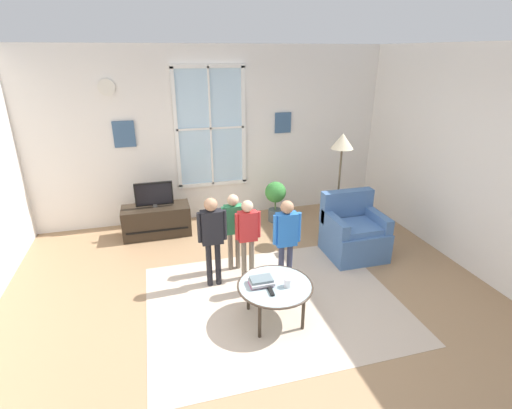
{
  "coord_description": "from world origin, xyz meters",
  "views": [
    {
      "loc": [
        -0.97,
        -3.36,
        2.71
      ],
      "look_at": [
        0.15,
        0.74,
        0.98
      ],
      "focal_mm": 26.66,
      "sensor_mm": 36.0,
      "label": 1
    }
  ],
  "objects_px": {
    "person_red_shirt": "(248,231)",
    "potted_plant_by_window": "(275,197)",
    "person_blue_shirt": "(286,234)",
    "coffee_table": "(275,287)",
    "tv_stand": "(157,221)",
    "cup": "(288,282)",
    "floor_lamp": "(342,152)",
    "remote_near_books": "(271,292)",
    "person_green_shirt": "(234,224)",
    "television": "(154,194)",
    "person_black_shirt": "(212,232)",
    "armchair": "(353,233)",
    "book_stack": "(261,281)"
  },
  "relations": [
    {
      "from": "person_blue_shirt",
      "to": "potted_plant_by_window",
      "type": "distance_m",
      "value": 1.97
    },
    {
      "from": "coffee_table",
      "to": "remote_near_books",
      "type": "distance_m",
      "value": 0.15
    },
    {
      "from": "floor_lamp",
      "to": "remote_near_books",
      "type": "bearing_deg",
      "value": -132.56
    },
    {
      "from": "armchair",
      "to": "person_black_shirt",
      "type": "height_order",
      "value": "person_black_shirt"
    },
    {
      "from": "coffee_table",
      "to": "person_blue_shirt",
      "type": "distance_m",
      "value": 0.71
    },
    {
      "from": "armchair",
      "to": "person_black_shirt",
      "type": "xyz_separation_m",
      "value": [
        -2.03,
        -0.26,
        0.4
      ]
    },
    {
      "from": "remote_near_books",
      "to": "potted_plant_by_window",
      "type": "distance_m",
      "value": 2.71
    },
    {
      "from": "floor_lamp",
      "to": "tv_stand",
      "type": "bearing_deg",
      "value": 162.65
    },
    {
      "from": "tv_stand",
      "to": "person_red_shirt",
      "type": "distance_m",
      "value": 1.95
    },
    {
      "from": "tv_stand",
      "to": "book_stack",
      "type": "xyz_separation_m",
      "value": [
        1.01,
        -2.39,
        0.23
      ]
    },
    {
      "from": "tv_stand",
      "to": "remote_near_books",
      "type": "height_order",
      "value": "tv_stand"
    },
    {
      "from": "person_green_shirt",
      "to": "person_red_shirt",
      "type": "distance_m",
      "value": 0.28
    },
    {
      "from": "person_black_shirt",
      "to": "person_green_shirt",
      "type": "bearing_deg",
      "value": 43.27
    },
    {
      "from": "person_black_shirt",
      "to": "person_green_shirt",
      "type": "distance_m",
      "value": 0.45
    },
    {
      "from": "person_green_shirt",
      "to": "person_red_shirt",
      "type": "bearing_deg",
      "value": -64.67
    },
    {
      "from": "tv_stand",
      "to": "person_green_shirt",
      "type": "xyz_separation_m",
      "value": [
        0.95,
        -1.32,
        0.42
      ]
    },
    {
      "from": "television",
      "to": "person_red_shirt",
      "type": "relative_size",
      "value": 0.53
    },
    {
      "from": "television",
      "to": "person_blue_shirt",
      "type": "xyz_separation_m",
      "value": [
        1.47,
        -1.87,
        0.03
      ]
    },
    {
      "from": "cup",
      "to": "floor_lamp",
      "type": "xyz_separation_m",
      "value": [
        1.39,
        1.67,
        0.88
      ]
    },
    {
      "from": "tv_stand",
      "to": "cup",
      "type": "relative_size",
      "value": 10.78
    },
    {
      "from": "potted_plant_by_window",
      "to": "floor_lamp",
      "type": "distance_m",
      "value": 1.44
    },
    {
      "from": "person_black_shirt",
      "to": "person_green_shirt",
      "type": "height_order",
      "value": "person_black_shirt"
    },
    {
      "from": "coffee_table",
      "to": "person_black_shirt",
      "type": "height_order",
      "value": "person_black_shirt"
    },
    {
      "from": "coffee_table",
      "to": "remote_near_books",
      "type": "relative_size",
      "value": 5.74
    },
    {
      "from": "tv_stand",
      "to": "cup",
      "type": "bearing_deg",
      "value": -63.11
    },
    {
      "from": "person_green_shirt",
      "to": "floor_lamp",
      "type": "distance_m",
      "value": 1.91
    },
    {
      "from": "person_black_shirt",
      "to": "person_blue_shirt",
      "type": "relative_size",
      "value": 1.02
    },
    {
      "from": "armchair",
      "to": "person_blue_shirt",
      "type": "relative_size",
      "value": 0.77
    },
    {
      "from": "tv_stand",
      "to": "remote_near_books",
      "type": "relative_size",
      "value": 7.33
    },
    {
      "from": "coffee_table",
      "to": "remote_near_books",
      "type": "xyz_separation_m",
      "value": [
        -0.08,
        -0.12,
        0.04
      ]
    },
    {
      "from": "coffee_table",
      "to": "remote_near_books",
      "type": "bearing_deg",
      "value": -124.47
    },
    {
      "from": "tv_stand",
      "to": "television",
      "type": "distance_m",
      "value": 0.44
    },
    {
      "from": "coffee_table",
      "to": "person_black_shirt",
      "type": "xyz_separation_m",
      "value": [
        -0.52,
        0.82,
        0.32
      ]
    },
    {
      "from": "armchair",
      "to": "potted_plant_by_window",
      "type": "height_order",
      "value": "armchair"
    },
    {
      "from": "coffee_table",
      "to": "book_stack",
      "type": "distance_m",
      "value": 0.16
    },
    {
      "from": "cup",
      "to": "person_green_shirt",
      "type": "height_order",
      "value": "person_green_shirt"
    },
    {
      "from": "floor_lamp",
      "to": "cup",
      "type": "bearing_deg",
      "value": -129.77
    },
    {
      "from": "person_black_shirt",
      "to": "person_blue_shirt",
      "type": "bearing_deg",
      "value": -16.91
    },
    {
      "from": "television",
      "to": "coffee_table",
      "type": "xyz_separation_m",
      "value": [
        1.15,
        -2.44,
        -0.27
      ]
    },
    {
      "from": "person_red_shirt",
      "to": "potted_plant_by_window",
      "type": "height_order",
      "value": "person_red_shirt"
    },
    {
      "from": "floor_lamp",
      "to": "television",
      "type": "bearing_deg",
      "value": 162.71
    },
    {
      "from": "coffee_table",
      "to": "person_black_shirt",
      "type": "distance_m",
      "value": 1.02
    },
    {
      "from": "cup",
      "to": "potted_plant_by_window",
      "type": "xyz_separation_m",
      "value": [
        0.68,
        2.51,
        -0.04
      ]
    },
    {
      "from": "person_red_shirt",
      "to": "floor_lamp",
      "type": "relative_size",
      "value": 0.65
    },
    {
      "from": "coffee_table",
      "to": "potted_plant_by_window",
      "type": "relative_size",
      "value": 1.15
    },
    {
      "from": "tv_stand",
      "to": "remote_near_books",
      "type": "distance_m",
      "value": 2.78
    },
    {
      "from": "person_green_shirt",
      "to": "book_stack",
      "type": "bearing_deg",
      "value": -86.73
    },
    {
      "from": "coffee_table",
      "to": "person_red_shirt",
      "type": "relative_size",
      "value": 0.76
    },
    {
      "from": "person_blue_shirt",
      "to": "coffee_table",
      "type": "bearing_deg",
      "value": -119.25
    },
    {
      "from": "remote_near_books",
      "to": "person_green_shirt",
      "type": "height_order",
      "value": "person_green_shirt"
    }
  ]
}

